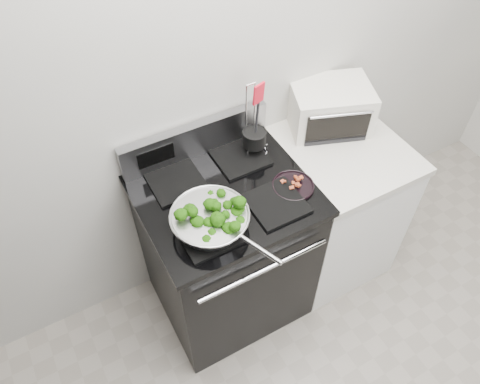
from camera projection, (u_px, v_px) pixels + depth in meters
back_wall at (247, 63)px, 2.14m from camera, size 4.00×0.02×2.70m
gas_range at (227, 250)px, 2.49m from camera, size 0.79×0.69×1.13m
counter at (331, 206)px, 2.73m from camera, size 0.62×0.68×0.92m
skillet at (210, 219)px, 1.97m from camera, size 0.34×0.52×0.07m
broccoli_pile at (210, 216)px, 1.96m from camera, size 0.27×0.27×0.09m
bacon_plate at (293, 184)px, 2.16m from camera, size 0.20×0.20×0.04m
utensil_holder at (254, 142)px, 2.27m from camera, size 0.13×0.13×0.41m
toaster_oven at (330, 107)px, 2.43m from camera, size 0.48×0.43×0.23m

